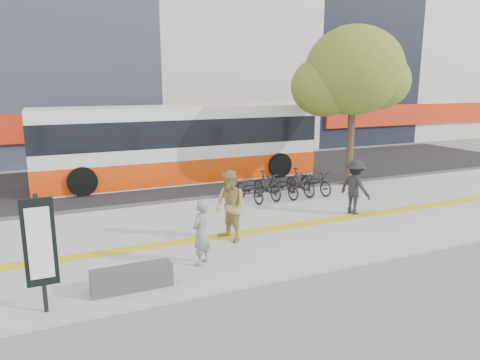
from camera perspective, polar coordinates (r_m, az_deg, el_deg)
name	(u,v)px	position (r m, az deg, el deg)	size (l,w,h in m)	color
ground	(229,252)	(11.25, -1.44, -9.25)	(120.00, 120.00, 0.00)	slate
sidewalk	(208,233)	(12.56, -4.08, -6.76)	(40.00, 7.00, 0.08)	gray
tactile_strip	(215,237)	(12.10, -3.27, -7.27)	(40.00, 0.45, 0.01)	gold
street	(149,181)	(19.54, -11.58, -0.07)	(40.00, 8.00, 0.06)	black
curb	(174,202)	(15.75, -8.42, -2.78)	(40.00, 0.25, 0.14)	#3B3B3D
bench	(132,278)	(9.41, -13.65, -12.08)	(1.60, 0.45, 0.45)	#3B3B3D
signboard	(40,244)	(8.63, -24.21, -7.51)	(0.55, 0.10, 2.20)	black
street_tree	(352,73)	(18.30, 14.08, 13.14)	(4.40, 3.80, 6.31)	#342517
bus	(180,146)	(19.11, -7.63, 4.39)	(11.78, 2.79, 3.14)	silver
bicycle_row	(284,185)	(16.15, 5.62, -0.60)	(3.53, 1.77, 0.99)	black
seated_woman	(201,233)	(10.15, -5.01, -6.72)	(0.55, 0.36, 1.51)	black
pedestrian_tan	(230,206)	(11.54, -1.29, -3.38)	(0.91, 0.71, 1.87)	#A38849
pedestrian_dark	(355,187)	(14.42, 14.51, -0.88)	(1.11, 0.64, 1.72)	black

